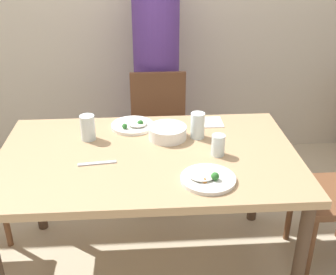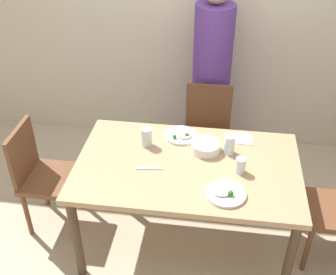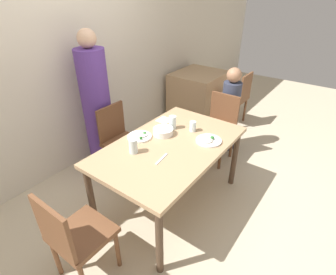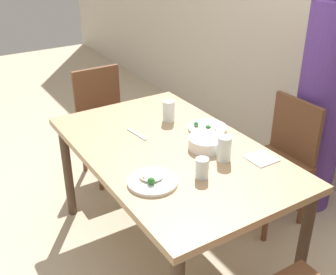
# 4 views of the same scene
# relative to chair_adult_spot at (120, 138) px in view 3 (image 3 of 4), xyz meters

# --- Properties ---
(ground_plane) EXTENTS (10.00, 10.00, 0.00)m
(ground_plane) POSITION_rel_chair_adult_spot_xyz_m (-0.09, -0.79, -0.47)
(ground_plane) COLOR beige
(wall_back) EXTENTS (10.00, 0.06, 2.70)m
(wall_back) POSITION_rel_chair_adult_spot_xyz_m (-0.09, 0.65, 0.88)
(wall_back) COLOR beige
(wall_back) RESTS_ON ground_plane
(dining_table) EXTENTS (1.47, 0.91, 0.73)m
(dining_table) POSITION_rel_chair_adult_spot_xyz_m (-0.09, -0.79, 0.18)
(dining_table) COLOR tan
(dining_table) RESTS_ON ground_plane
(chair_adult_spot) EXTENTS (0.40, 0.40, 0.85)m
(chair_adult_spot) POSITION_rel_chair_adult_spot_xyz_m (0.00, 0.00, 0.00)
(chair_adult_spot) COLOR brown
(chair_adult_spot) RESTS_ON ground_plane
(chair_child_spot) EXTENTS (0.40, 0.40, 0.85)m
(chair_child_spot) POSITION_rel_chair_adult_spot_xyz_m (0.98, -0.77, 0.00)
(chair_child_spot) COLOR brown
(chair_child_spot) RESTS_ON ground_plane
(chair_empty_left) EXTENTS (0.40, 0.40, 0.85)m
(chair_empty_left) POSITION_rel_chair_adult_spot_xyz_m (-1.16, -0.72, 0.00)
(chair_empty_left) COLOR brown
(chair_empty_left) RESTS_ON ground_plane
(person_adult) EXTENTS (0.33, 0.33, 1.64)m
(person_adult) POSITION_rel_chair_adult_spot_xyz_m (-0.00, 0.34, 0.29)
(person_adult) COLOR #5B3893
(person_adult) RESTS_ON ground_plane
(person_child) EXTENTS (0.24, 0.24, 1.14)m
(person_child) POSITION_rel_chair_adult_spot_xyz_m (1.27, -0.77, 0.07)
(person_child) COLOR #33384C
(person_child) RESTS_ON ground_plane
(bowl_curry) EXTENTS (0.20, 0.20, 0.07)m
(bowl_curry) POSITION_rel_chair_adult_spot_xyz_m (0.02, -0.62, 0.29)
(bowl_curry) COLOR white
(bowl_curry) RESTS_ON dining_table
(plate_rice_adult) EXTENTS (0.24, 0.24, 0.05)m
(plate_rice_adult) POSITION_rel_chair_adult_spot_xyz_m (0.16, -1.05, 0.27)
(plate_rice_adult) COLOR white
(plate_rice_adult) RESTS_ON dining_table
(plate_rice_child) EXTENTS (0.24, 0.24, 0.05)m
(plate_rice_child) POSITION_rel_chair_adult_spot_xyz_m (-0.16, -0.48, 0.27)
(plate_rice_child) COLOR white
(plate_rice_child) RESTS_ON dining_table
(glass_water_tall) EXTENTS (0.08, 0.08, 0.13)m
(glass_water_tall) POSITION_rel_chair_adult_spot_xyz_m (-0.40, -0.61, 0.33)
(glass_water_tall) COLOR silver
(glass_water_tall) RESTS_ON dining_table
(glass_water_short) EXTENTS (0.07, 0.07, 0.11)m
(glass_water_short) POSITION_rel_chair_adult_spot_xyz_m (0.25, -0.82, 0.31)
(glass_water_short) COLOR silver
(glass_water_short) RESTS_ON dining_table
(glass_water_center) EXTENTS (0.07, 0.07, 0.14)m
(glass_water_center) POSITION_rel_chair_adult_spot_xyz_m (0.17, -0.62, 0.33)
(glass_water_center) COLOR silver
(glass_water_center) RESTS_ON dining_table
(napkin_folded) EXTENTS (0.14, 0.14, 0.01)m
(napkin_folded) POSITION_rel_chair_adult_spot_xyz_m (0.27, -0.45, 0.26)
(napkin_folded) COLOR white
(napkin_folded) RESTS_ON dining_table
(fork_steel) EXTENTS (0.18, 0.04, 0.01)m
(fork_steel) POSITION_rel_chair_adult_spot_xyz_m (-0.33, -0.87, 0.26)
(fork_steel) COLOR silver
(fork_steel) RESTS_ON dining_table
(background_table) EXTENTS (0.86, 0.77, 0.73)m
(background_table) POSITION_rel_chair_adult_spot_xyz_m (2.04, 0.16, -0.10)
(background_table) COLOR tan
(background_table) RESTS_ON ground_plane
(chair_background) EXTENTS (0.40, 0.40, 0.85)m
(chair_background) POSITION_rel_chair_adult_spot_xyz_m (2.04, -0.56, 0.00)
(chair_background) COLOR brown
(chair_background) RESTS_ON ground_plane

